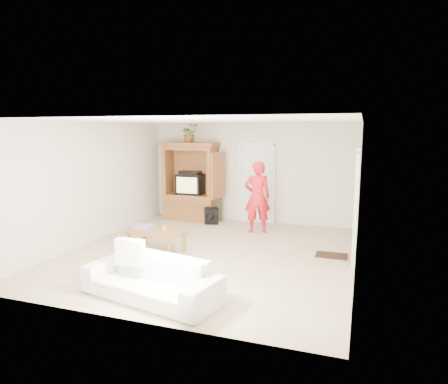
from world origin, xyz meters
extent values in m
plane|color=tan|center=(0.00, 0.00, 0.00)|extent=(6.00, 6.00, 0.00)
plane|color=white|center=(0.00, 0.00, 2.60)|extent=(6.00, 6.00, 0.00)
plane|color=silver|center=(0.00, 3.00, 1.30)|extent=(5.50, 0.00, 5.50)
plane|color=silver|center=(0.00, -3.00, 1.30)|extent=(5.50, 0.00, 5.50)
plane|color=silver|center=(-2.75, 0.00, 1.30)|extent=(0.00, 6.00, 6.00)
plane|color=silver|center=(2.75, 0.00, 1.30)|extent=(0.00, 6.00, 6.00)
cube|color=brown|center=(-1.60, 2.65, 0.35)|extent=(1.40, 0.60, 0.70)
cube|color=brown|center=(-2.25, 2.65, 1.30)|extent=(0.10, 0.60, 1.20)
cube|color=brown|center=(-0.95, 2.65, 1.30)|extent=(0.10, 0.60, 1.20)
cube|color=brown|center=(-1.60, 2.92, 1.30)|extent=(1.40, 0.06, 1.20)
cube|color=brown|center=(-1.60, 2.65, 1.95)|extent=(1.40, 0.60, 0.10)
cube|color=brown|center=(-1.60, 2.65, 2.05)|extent=(1.52, 0.68, 0.10)
cube|color=brown|center=(-0.62, 2.18, 1.30)|extent=(0.16, 0.67, 1.15)
cube|color=black|center=(-1.60, 2.68, 0.97)|extent=(0.70, 0.52, 0.55)
cube|color=tan|center=(-1.60, 2.41, 0.98)|extent=(0.58, 0.02, 0.42)
cube|color=black|center=(-1.60, 2.65, 1.29)|extent=(0.55, 0.35, 0.08)
cube|color=olive|center=(-1.60, 2.37, 0.45)|extent=(1.19, 0.03, 0.25)
cube|color=white|center=(0.15, 2.97, 1.02)|extent=(0.85, 0.05, 2.04)
cube|color=black|center=(2.73, 0.60, 1.02)|extent=(0.05, 0.90, 2.04)
cube|color=black|center=(2.73, 1.90, 1.60)|extent=(0.03, 0.60, 0.48)
cube|color=#382316|center=(2.30, 0.60, 0.01)|extent=(0.60, 0.40, 0.02)
imported|color=#4C7238|center=(-1.60, 2.63, 2.34)|extent=(0.57, 0.56, 0.48)
imported|color=red|center=(0.47, 1.90, 0.86)|extent=(0.73, 0.61, 1.72)
imported|color=white|center=(-0.03, -2.31, 0.30)|extent=(2.21, 1.23, 0.61)
cube|color=olive|center=(-1.09, -0.23, 0.40)|extent=(1.25, 0.82, 0.06)
cube|color=olive|center=(-1.63, -0.39, 0.19)|extent=(0.07, 0.07, 0.37)
cube|color=olive|center=(-1.55, 0.10, 0.19)|extent=(0.07, 0.07, 0.37)
cube|color=olive|center=(-0.62, -0.55, 0.19)|extent=(0.07, 0.07, 0.37)
cube|color=olive|center=(-0.54, -0.07, 0.19)|extent=(0.07, 0.07, 0.37)
cube|color=#FF5477|center=(-1.38, -0.23, 0.48)|extent=(0.39, 0.30, 0.08)
cylinder|color=tan|center=(-0.93, -0.17, 0.49)|extent=(0.08, 0.08, 0.10)
camera|label=1|loc=(2.79, -7.17, 2.45)|focal=32.00mm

